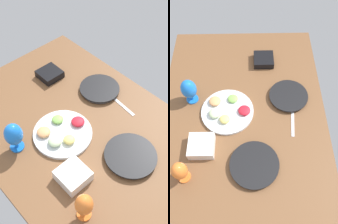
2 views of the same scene
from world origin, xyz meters
The scene contains 9 objects.
ground_plane centered at (0.00, 0.00, -2.00)cm, with size 160.00×104.00×4.00cm, color brown.
dinner_plate_left centered at (-17.55, 29.77, 1.35)cm, with size 25.18×25.18×2.60cm.
dinner_plate_right centered at (28.13, 6.62, 1.42)cm, with size 27.39×27.39×2.74cm.
fruit_platter centered at (-7.12, -9.84, 1.55)cm, with size 32.74×32.74×5.24cm.
hurricane_glass_blue centered at (-17.19, -32.64, 10.72)cm, with size 9.64×9.64×18.09cm.
hurricane_glass_orange centered at (33.63, -31.16, 10.07)cm, with size 8.17×8.17×16.79cm.
square_bowl_white centered at (17.08, -23.05, 3.51)cm, with size 14.31×14.31×6.31cm.
square_bowl_black centered at (-49.17, 14.89, 2.57)cm, with size 14.01×14.01×4.61cm.
fork_by_left_plate centered at (1.95, 30.68, 0.30)cm, with size 18.00×1.80×0.60cm, color silver.
Camera 2 is at (71.31, 5.51, 127.29)cm, focal length 38.01 mm.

